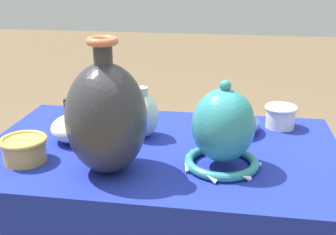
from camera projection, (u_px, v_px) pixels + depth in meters
The scene contains 9 objects.
display_table at pixel (160, 189), 1.14m from camera, with size 0.94×0.58×0.79m.
vase_tall_bulbous at pixel (106, 118), 0.95m from camera, with size 0.19×0.19×0.31m.
vase_dome_bell at pixel (223, 131), 0.98m from camera, with size 0.19×0.19×0.22m.
mosaic_tile_box at pixel (90, 108), 1.31m from camera, with size 0.14×0.12×0.07m.
cup_wide_ochre at pixel (24, 148), 1.03m from camera, with size 0.12×0.12×0.06m.
jar_round_celadon at pixel (142, 115), 1.17m from camera, with size 0.09×0.09×0.14m.
bowl_shallow_porcelain at pixel (76, 128), 1.15m from camera, with size 0.14×0.14×0.07m, color white.
bowl_shallow_cobalt at pixel (231, 123), 1.22m from camera, with size 0.17×0.17×0.05m, color #3851A8.
cup_wide_ivory at pixel (281, 116), 1.24m from camera, with size 0.10×0.10×0.07m.
Camera 1 is at (0.18, -1.01, 1.25)m, focal length 45.00 mm.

